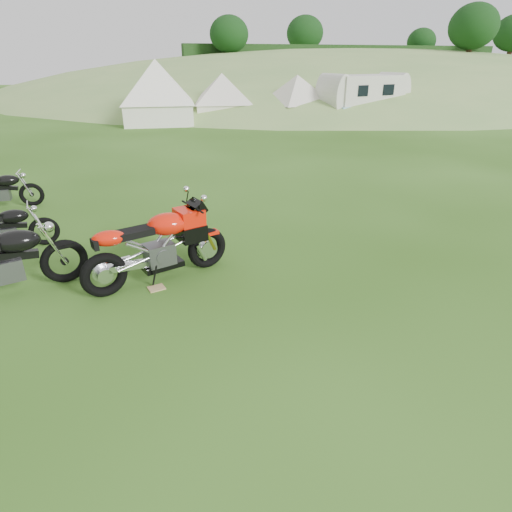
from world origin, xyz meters
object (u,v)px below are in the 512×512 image
object	(u,v)px
tent_left	(158,94)
tent_mid	(223,96)
vintage_moto_d	(1,189)
tent_right	(297,96)
vintage_moto_a	(6,228)
caravan	(363,97)
plywood_board	(156,288)
vintage_moto_c	(4,261)
sport_motorcycle	(157,241)

from	to	relation	value
tent_left	tent_mid	size ratio (longest dim) A/B	1.17
vintage_moto_d	tent_right	size ratio (longest dim) A/B	0.60
vintage_moto_a	tent_mid	world-z (taller)	tent_mid
tent_right	caravan	size ratio (longest dim) A/B	0.56
vintage_moto_d	plywood_board	bearing A→B (deg)	-57.14
vintage_moto_c	caravan	distance (m)	21.25
vintage_moto_d	vintage_moto_c	bearing A→B (deg)	-76.45
vintage_moto_a	vintage_moto_d	bearing A→B (deg)	93.31
tent_left	tent_right	world-z (taller)	tent_left
sport_motorcycle	plywood_board	bearing A→B (deg)	-126.87
vintage_moto_c	tent_right	xyz separation A→B (m)	(11.47, 16.38, 0.65)
vintage_moto_d	tent_left	xyz separation A→B (m)	(5.05, 12.81, 1.00)
sport_motorcycle	vintage_moto_c	world-z (taller)	sport_motorcycle
plywood_board	tent_left	world-z (taller)	tent_left
vintage_moto_a	caravan	size ratio (longest dim) A/B	0.33
plywood_board	tent_right	size ratio (longest dim) A/B	0.08
vintage_moto_d	caravan	world-z (taller)	caravan
plywood_board	tent_right	world-z (taller)	tent_right
plywood_board	vintage_moto_d	size ratio (longest dim) A/B	0.14
vintage_moto_a	tent_mid	distance (m)	17.82
tent_left	tent_mid	distance (m)	3.51
caravan	vintage_moto_d	bearing A→B (deg)	-154.73
plywood_board	vintage_moto_a	world-z (taller)	vintage_moto_a
vintage_moto_a	vintage_moto_c	world-z (taller)	vintage_moto_c
tent_right	vintage_moto_c	bearing A→B (deg)	-135.17
sport_motorcycle	caravan	xyz separation A→B (m)	(12.74, 15.39, 0.50)
tent_right	caravan	distance (m)	3.56
sport_motorcycle	vintage_moto_d	size ratio (longest dim) A/B	1.32
tent_right	caravan	xyz separation A→B (m)	(3.36, -1.18, -0.04)
sport_motorcycle	vintage_moto_d	bearing A→B (deg)	106.00
vintage_moto_c	tent_mid	world-z (taller)	tent_mid
sport_motorcycle	vintage_moto_d	xyz separation A→B (m)	(-2.94, 4.64, -0.22)
plywood_board	tent_right	bearing A→B (deg)	60.61
tent_left	tent_mid	xyz separation A→B (m)	(3.48, 0.44, -0.21)
vintage_moto_a	tent_left	size ratio (longest dim) A/B	0.49
vintage_moto_c	tent_left	xyz separation A→B (m)	(4.20, 17.25, 0.88)
vintage_moto_a	tent_right	size ratio (longest dim) A/B	0.59
vintage_moto_a	sport_motorcycle	bearing A→B (deg)	-47.59
sport_motorcycle	plywood_board	size ratio (longest dim) A/B	9.39
sport_motorcycle	caravan	bearing A→B (deg)	34.01
plywood_board	vintage_moto_c	world-z (taller)	vintage_moto_c
plywood_board	vintage_moto_c	xyz separation A→B (m)	(-1.99, 0.45, 0.55)
tent_mid	caravan	world-z (taller)	tent_mid
vintage_moto_c	tent_left	size ratio (longest dim) A/B	0.64
sport_motorcycle	tent_mid	world-z (taller)	tent_mid
tent_mid	tent_right	size ratio (longest dim) A/B	1.02
vintage_moto_a	vintage_moto_c	xyz separation A→B (m)	(0.31, -1.78, 0.13)
plywood_board	vintage_moto_d	bearing A→B (deg)	120.13
sport_motorcycle	vintage_moto_c	xyz separation A→B (m)	(-2.09, 0.19, -0.10)
plywood_board	tent_left	bearing A→B (deg)	82.90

